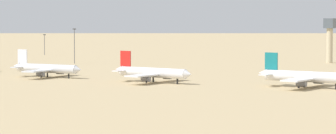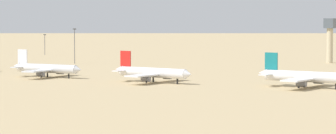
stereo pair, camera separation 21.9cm
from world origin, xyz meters
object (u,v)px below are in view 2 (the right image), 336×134
(light_pole_east, at_px, (45,43))
(parked_jet_white_2, at_px, (46,68))
(control_tower, at_px, (330,36))
(light_pole_west, at_px, (75,44))
(parked_jet_red_3, at_px, (152,73))
(parked_jet_teal_4, at_px, (304,77))

(light_pole_east, bearing_deg, parked_jet_white_2, -50.62)
(parked_jet_white_2, height_order, control_tower, control_tower)
(control_tower, distance_m, light_pole_west, 130.99)
(parked_jet_red_3, xyz_separation_m, control_tower, (13.74, 149.61, 10.03))
(light_pole_east, bearing_deg, control_tower, 4.84)
(parked_jet_white_2, bearing_deg, parked_jet_red_3, -1.93)
(parked_jet_red_3, height_order, light_pole_west, light_pole_west)
(light_pole_west, bearing_deg, control_tower, 33.43)
(parked_jet_red_3, xyz_separation_m, light_pole_east, (-161.68, 134.76, 3.57))
(parked_jet_red_3, bearing_deg, light_pole_west, 144.58)
(light_pole_west, bearing_deg, parked_jet_red_3, -39.04)
(parked_jet_teal_4, relative_size, light_pole_east, 2.94)
(control_tower, bearing_deg, light_pole_west, -146.57)
(parked_jet_teal_4, xyz_separation_m, light_pole_east, (-219.26, 125.12, 3.43))
(light_pole_west, xyz_separation_m, light_pole_east, (-66.14, 57.29, -2.77))
(parked_jet_red_3, bearing_deg, control_tower, 88.37)
(parked_jet_teal_4, relative_size, control_tower, 1.60)
(parked_jet_red_3, xyz_separation_m, light_pole_west, (-95.54, 77.46, 6.33))
(parked_jet_red_3, distance_m, control_tower, 150.57)
(control_tower, relative_size, light_pole_east, 1.84)
(control_tower, distance_m, light_pole_east, 176.16)
(parked_jet_teal_4, bearing_deg, light_pole_west, 158.55)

